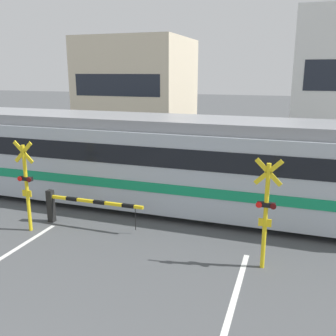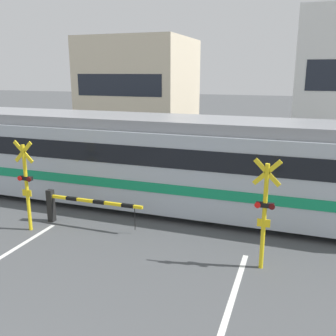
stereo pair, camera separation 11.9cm
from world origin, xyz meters
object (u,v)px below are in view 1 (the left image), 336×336
at_px(commuter_train, 121,157).
at_px(pedestrian, 193,155).
at_px(crossing_barrier_near, 72,204).
at_px(crossing_signal_right, 266,209).
at_px(crossing_signal_left, 26,183).
at_px(crossing_barrier_far, 252,174).

bearing_deg(commuter_train, pedestrian, 73.18).
bearing_deg(crossing_barrier_near, crossing_signal_right, -7.72).
distance_m(crossing_barrier_near, crossing_signal_right, 6.21).
bearing_deg(crossing_signal_right, commuter_train, 148.80).
relative_size(crossing_signal_left, crossing_signal_right, 1.00).
relative_size(commuter_train, crossing_barrier_near, 5.66).
bearing_deg(crossing_barrier_far, crossing_barrier_near, -131.91).
bearing_deg(crossing_signal_left, pedestrian, 69.53).
relative_size(crossing_barrier_near, crossing_signal_right, 1.19).
bearing_deg(crossing_signal_right, crossing_signal_left, 180.00).
xyz_separation_m(crossing_barrier_far, crossing_signal_left, (-6.10, -6.48, 0.87)).
bearing_deg(crossing_signal_left, commuter_train, 64.57).
distance_m(crossing_barrier_near, crossing_barrier_far, 7.60).
distance_m(crossing_barrier_near, pedestrian, 7.63).
distance_m(commuter_train, crossing_signal_left, 3.71).
relative_size(crossing_barrier_near, crossing_barrier_far, 1.00).
bearing_deg(crossing_barrier_far, crossing_signal_left, -133.24).
bearing_deg(crossing_signal_left, crossing_signal_right, 0.00).
bearing_deg(crossing_barrier_far, commuter_train, -145.16).
distance_m(crossing_barrier_far, crossing_signal_left, 8.94).
xyz_separation_m(commuter_train, crossing_signal_right, (5.53, -3.35, -0.20)).
bearing_deg(pedestrian, crossing_barrier_near, -105.45).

